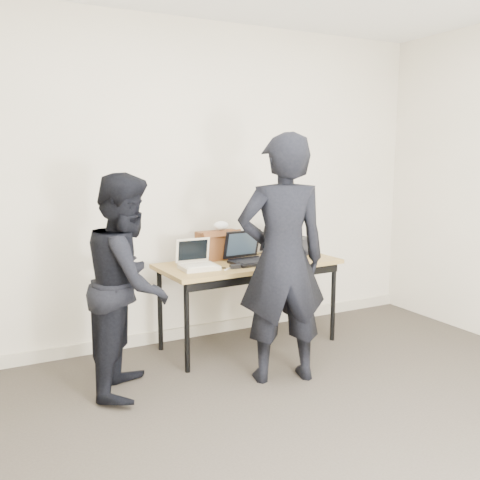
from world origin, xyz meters
TOP-DOWN VIEW (x-y plane):
  - room at (0.00, 0.00)m, footprint 4.60×4.60m
  - desk at (0.30, 1.82)m, footprint 1.53×0.72m
  - laptop_beige at (-0.18, 1.79)m, footprint 0.29×0.28m
  - laptop_center at (0.28, 1.81)m, footprint 0.36×0.34m
  - laptop_right at (0.76, 2.00)m, footprint 0.39×0.38m
  - leather_satchel at (0.12, 2.05)m, footprint 0.37×0.20m
  - tissue at (0.15, 2.05)m, footprint 0.14×0.11m
  - equipment_box at (0.93, 2.01)m, footprint 0.24×0.21m
  - power_brick at (0.08, 1.65)m, footprint 0.08×0.06m
  - cables at (0.29, 1.82)m, footprint 1.15×0.47m
  - person_typist at (0.18, 1.12)m, footprint 0.72×0.57m
  - person_observer at (-0.82, 1.46)m, footprint 0.83×0.90m
  - baseboard at (0.00, 2.23)m, footprint 4.50×0.03m

SIDE VIEW (x-z plane):
  - baseboard at x=0.00m, z-range 0.00..0.10m
  - desk at x=0.30m, z-range 0.30..1.02m
  - cables at x=0.29m, z-range 0.72..0.73m
  - power_brick at x=0.08m, z-range 0.72..0.75m
  - person_observer at x=-0.82m, z-range 0.00..1.49m
  - laptop_beige at x=-0.18m, z-range 0.65..0.88m
  - laptop_center at x=0.28m, z-range 0.65..0.91m
  - laptop_right at x=0.76m, z-range 0.65..0.91m
  - equipment_box at x=0.93m, z-range 0.72..0.85m
  - leather_satchel at x=0.12m, z-range 0.72..0.97m
  - person_typist at x=0.18m, z-range 0.00..1.75m
  - tissue at x=0.15m, z-range 0.97..1.04m
  - room at x=0.00m, z-range -0.05..2.75m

